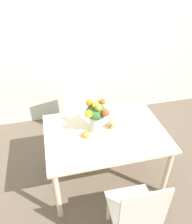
{
  "coord_description": "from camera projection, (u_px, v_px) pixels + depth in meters",
  "views": [
    {
      "loc": [
        -0.53,
        -1.75,
        2.29
      ],
      "look_at": [
        -0.09,
        0.06,
        0.97
      ],
      "focal_mm": 35.0,
      "sensor_mm": 36.0,
      "label": 1
    }
  ],
  "objects": [
    {
      "name": "pumpkin",
      "position": [
        86.0,
        134.0,
        2.31
      ],
      "size": [
        0.08,
        0.08,
        0.08
      ],
      "color": "gold",
      "rests_on": "dining_table"
    },
    {
      "name": "flower_vase",
      "position": [
        96.0,
        115.0,
        2.3
      ],
      "size": [
        0.25,
        0.29,
        0.38
      ],
      "color": "silver",
      "rests_on": "dining_table"
    },
    {
      "name": "dining_chair_near_window",
      "position": [
        80.0,
        110.0,
        3.17
      ],
      "size": [
        0.48,
        0.48,
        0.94
      ],
      "rotation": [
        0.0,
        0.0,
        0.15
      ],
      "color": "silver",
      "rests_on": "ground_plane"
    },
    {
      "name": "wall_back",
      "position": [
        80.0,
        37.0,
        3.18
      ],
      "size": [
        8.0,
        0.06,
        2.7
      ],
      "color": "silver",
      "rests_on": "ground_plane"
    },
    {
      "name": "ground_plane",
      "position": [
        104.0,
        175.0,
        2.81
      ],
      "size": [
        12.0,
        12.0,
        0.0
      ],
      "primitive_type": "plane",
      "color": "brown"
    },
    {
      "name": "dining_table",
      "position": [
        105.0,
        138.0,
        2.45
      ],
      "size": [
        1.31,
        0.94,
        0.73
      ],
      "color": "beige",
      "rests_on": "ground_plane"
    },
    {
      "name": "dining_chair_far_side",
      "position": [
        136.0,
        213.0,
        1.89
      ],
      "size": [
        0.43,
        0.43,
        0.94
      ],
      "rotation": [
        0.0,
        0.0,
        3.11
      ],
      "color": "silver",
      "rests_on": "ground_plane"
    },
    {
      "name": "turkey_figurine",
      "position": [
        110.0,
        124.0,
        2.44
      ],
      "size": [
        0.1,
        0.14,
        0.08
      ],
      "color": "#A87A4C",
      "rests_on": "dining_table"
    }
  ]
}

